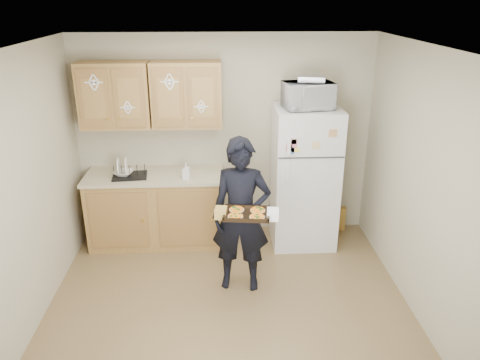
# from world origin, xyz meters

# --- Properties ---
(floor) EXTENTS (3.60, 3.60, 0.00)m
(floor) POSITION_xyz_m (0.00, 0.00, 0.00)
(floor) COLOR brown
(floor) RESTS_ON ground
(ceiling) EXTENTS (3.60, 3.60, 0.00)m
(ceiling) POSITION_xyz_m (0.00, 0.00, 2.50)
(ceiling) COLOR white
(ceiling) RESTS_ON wall_back
(wall_back) EXTENTS (3.60, 0.04, 2.50)m
(wall_back) POSITION_xyz_m (0.00, 1.80, 1.25)
(wall_back) COLOR #ACA48B
(wall_back) RESTS_ON floor
(wall_front) EXTENTS (3.60, 0.04, 2.50)m
(wall_front) POSITION_xyz_m (0.00, -1.80, 1.25)
(wall_front) COLOR #ACA48B
(wall_front) RESTS_ON floor
(wall_left) EXTENTS (0.04, 3.60, 2.50)m
(wall_left) POSITION_xyz_m (-1.80, 0.00, 1.25)
(wall_left) COLOR #ACA48B
(wall_left) RESTS_ON floor
(wall_right) EXTENTS (0.04, 3.60, 2.50)m
(wall_right) POSITION_xyz_m (1.80, 0.00, 1.25)
(wall_right) COLOR #ACA48B
(wall_right) RESTS_ON floor
(refrigerator) EXTENTS (0.75, 0.70, 1.70)m
(refrigerator) POSITION_xyz_m (0.95, 1.43, 0.85)
(refrigerator) COLOR silver
(refrigerator) RESTS_ON floor
(base_cabinet) EXTENTS (1.60, 0.60, 0.86)m
(base_cabinet) POSITION_xyz_m (-0.85, 1.48, 0.43)
(base_cabinet) COLOR brown
(base_cabinet) RESTS_ON floor
(countertop) EXTENTS (1.64, 0.64, 0.04)m
(countertop) POSITION_xyz_m (-0.85, 1.48, 0.88)
(countertop) COLOR #B2AB89
(countertop) RESTS_ON base_cabinet
(upper_cab_left) EXTENTS (0.80, 0.33, 0.75)m
(upper_cab_left) POSITION_xyz_m (-1.25, 1.61, 1.83)
(upper_cab_left) COLOR brown
(upper_cab_left) RESTS_ON wall_back
(upper_cab_right) EXTENTS (0.80, 0.33, 0.75)m
(upper_cab_right) POSITION_xyz_m (-0.43, 1.61, 1.83)
(upper_cab_right) COLOR brown
(upper_cab_right) RESTS_ON wall_back
(cereal_box) EXTENTS (0.20, 0.07, 0.32)m
(cereal_box) POSITION_xyz_m (1.47, 1.67, 0.16)
(cereal_box) COLOR gold
(cereal_box) RESTS_ON floor
(person) EXTENTS (0.64, 0.46, 1.63)m
(person) POSITION_xyz_m (0.14, 0.48, 0.81)
(person) COLOR black
(person) RESTS_ON floor
(baking_tray) EXTENTS (0.47, 0.37, 0.04)m
(baking_tray) POSITION_xyz_m (0.18, 0.18, 0.98)
(baking_tray) COLOR black
(baking_tray) RESTS_ON person
(pizza_front_left) EXTENTS (0.14, 0.14, 0.02)m
(pizza_front_left) POSITION_xyz_m (0.07, 0.12, 0.99)
(pizza_front_left) COLOR orange
(pizza_front_left) RESTS_ON baking_tray
(pizza_front_right) EXTENTS (0.14, 0.14, 0.02)m
(pizza_front_right) POSITION_xyz_m (0.27, 0.10, 0.99)
(pizza_front_right) COLOR orange
(pizza_front_right) RESTS_ON baking_tray
(pizza_back_left) EXTENTS (0.14, 0.14, 0.02)m
(pizza_back_left) POSITION_xyz_m (0.09, 0.27, 0.99)
(pizza_back_left) COLOR orange
(pizza_back_left) RESTS_ON baking_tray
(pizza_back_right) EXTENTS (0.14, 0.14, 0.02)m
(pizza_back_right) POSITION_xyz_m (0.29, 0.24, 0.99)
(pizza_back_right) COLOR orange
(pizza_back_right) RESTS_ON baking_tray
(microwave) EXTENTS (0.59, 0.45, 0.30)m
(microwave) POSITION_xyz_m (0.93, 1.38, 1.85)
(microwave) COLOR silver
(microwave) RESTS_ON refrigerator
(foil_pan) EXTENTS (0.32, 0.25, 0.06)m
(foil_pan) POSITION_xyz_m (0.97, 1.41, 2.03)
(foil_pan) COLOR #B8B9C0
(foil_pan) RESTS_ON microwave
(dish_rack) EXTENTS (0.42, 0.33, 0.16)m
(dish_rack) POSITION_xyz_m (-1.12, 1.42, 0.98)
(dish_rack) COLOR black
(dish_rack) RESTS_ON countertop
(bowl) EXTENTS (0.25, 0.25, 0.05)m
(bowl) POSITION_xyz_m (-1.19, 1.42, 0.95)
(bowl) COLOR white
(bowl) RESTS_ON dish_rack
(soap_bottle) EXTENTS (0.09, 0.09, 0.19)m
(soap_bottle) POSITION_xyz_m (-0.46, 1.34, 0.99)
(soap_bottle) COLOR silver
(soap_bottle) RESTS_ON countertop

